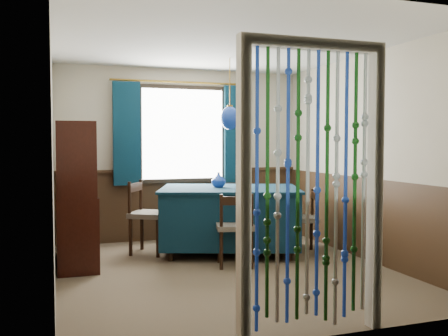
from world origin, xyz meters
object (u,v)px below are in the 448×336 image
object	(u,v)px
dining_table	(230,216)
sideboard	(76,214)
chair_right	(304,219)
bowl_shelf	(81,166)
pendant_lamp	(230,118)
vase_sideboard	(79,183)
vase_table	(219,180)
chair_near	(235,227)
chair_left	(147,215)
chair_far	(230,210)

from	to	relation	value
dining_table	sideboard	world-z (taller)	sideboard
chair_right	bowl_shelf	size ratio (longest dim) A/B	3.73
pendant_lamp	vase_sideboard	world-z (taller)	pendant_lamp
dining_table	vase_table	size ratio (longest dim) A/B	11.45
pendant_lamp	vase_sideboard	size ratio (longest dim) A/B	4.75
pendant_lamp	chair_near	bearing A→B (deg)	-104.40
chair_left	bowl_shelf	size ratio (longest dim) A/B	4.29
sideboard	vase_table	distance (m)	1.82
dining_table	chair_right	xyz separation A→B (m)	(0.92, -0.29, -0.05)
chair_far	sideboard	xyz separation A→B (m)	(-2.16, -0.64, 0.12)
vase_sideboard	chair_far	bearing A→B (deg)	8.58
chair_left	bowl_shelf	world-z (taller)	bowl_shelf
chair_far	vase_sideboard	bearing A→B (deg)	44.22
chair_near	chair_far	world-z (taller)	chair_far
dining_table	vase_sideboard	bearing A→B (deg)	-172.89
chair_far	vase_table	size ratio (longest dim) A/B	4.79
chair_near	chair_far	bearing A→B (deg)	87.11
sideboard	bowl_shelf	distance (m)	0.63
vase_sideboard	sideboard	bearing A→B (deg)	-100.35
dining_table	chair_left	xyz separation A→B (m)	(-1.01, 0.33, 0.01)
chair_right	sideboard	world-z (taller)	sideboard
bowl_shelf	chair_left	bearing A→B (deg)	31.57
sideboard	vase_sideboard	world-z (taller)	sideboard
chair_far	bowl_shelf	xyz separation A→B (m)	(-2.10, -0.89, 0.70)
sideboard	vase_table	size ratio (longest dim) A/B	9.25
dining_table	pendant_lamp	bearing A→B (deg)	-70.93
chair_right	sideboard	distance (m)	2.86
chair_right	bowl_shelf	distance (m)	2.87
pendant_lamp	vase_sideboard	bearing A→B (deg)	168.04
vase_sideboard	chair_near	bearing A→B (deg)	-32.86
chair_near	sideboard	xyz separation A→B (m)	(-1.73, 0.75, 0.13)
chair_near	vase_table	world-z (taller)	vase_table
chair_near	chair_left	xyz separation A→B (m)	(-0.84, 1.01, 0.04)
chair_near	chair_right	xyz separation A→B (m)	(1.10, 0.40, -0.02)
chair_far	sideboard	world-z (taller)	sideboard
dining_table	chair_far	world-z (taller)	chair_far
chair_left	vase_sideboard	world-z (taller)	vase_sideboard
chair_near	vase_table	size ratio (longest dim) A/B	4.76
chair_left	pendant_lamp	xyz separation A→B (m)	(1.01, -0.33, 1.25)
chair_right	chair_near	bearing A→B (deg)	127.11
chair_near	sideboard	distance (m)	1.89
chair_right	pendant_lamp	distance (m)	1.63
chair_right	sideboard	bearing A→B (deg)	100.19
dining_table	chair_far	size ratio (longest dim) A/B	2.39
dining_table	sideboard	distance (m)	1.91
chair_near	pendant_lamp	world-z (taller)	pendant_lamp
dining_table	chair_far	bearing A→B (deg)	89.47
chair_left	chair_far	bearing A→B (deg)	137.75
dining_table	bowl_shelf	world-z (taller)	bowl_shelf
dining_table	chair_far	distance (m)	0.75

